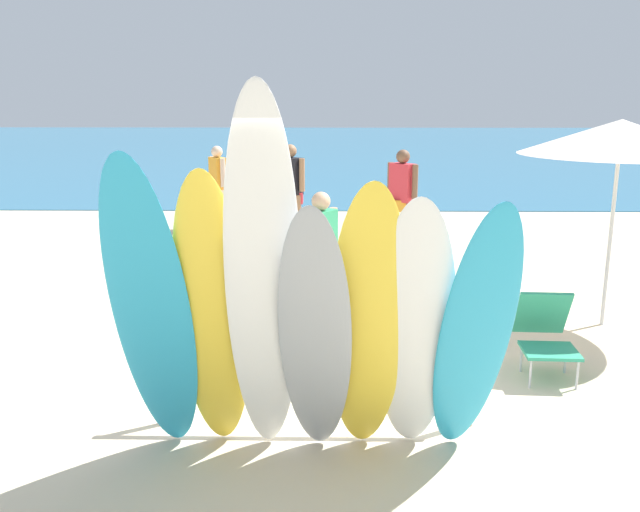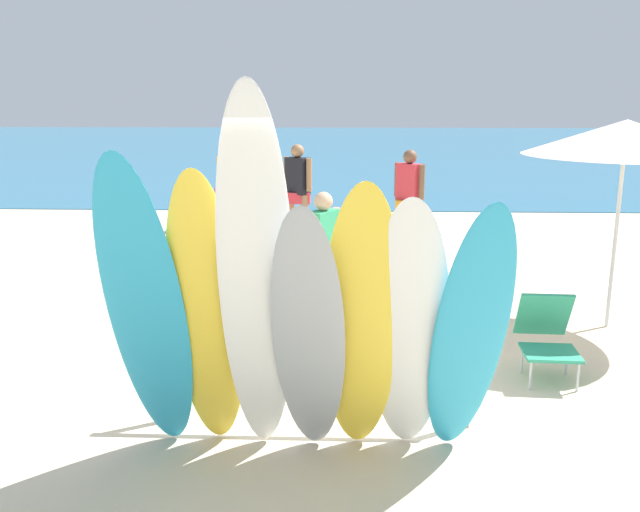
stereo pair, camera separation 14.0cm
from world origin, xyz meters
The scene contains 16 objects.
ground centered at (0.00, 14.00, 0.00)m, with size 60.00×60.00×0.00m, color beige.
ocean_water centered at (0.00, 30.33, 0.01)m, with size 60.00×40.00×0.02m, color teal.
surfboard_rack centered at (0.00, 0.00, 0.52)m, with size 2.57×0.07×0.68m.
surfboard_teal_0 centered at (-1.11, -0.69, 1.16)m, with size 0.55×0.06×2.45m, color #289EC6.
surfboard_yellow_1 centered at (-0.71, -0.63, 1.11)m, with size 0.51×0.08×2.32m, color yellow.
surfboard_white_2 centered at (-0.34, -0.78, 1.37)m, with size 0.50×0.08×2.88m, color white.
surfboard_grey_3 centered at (0.00, -0.72, 1.00)m, with size 0.50×0.07×2.15m, color #999EA3.
surfboard_yellow_4 centered at (0.36, -0.65, 1.07)m, with size 0.55×0.07×2.25m, color yellow.
surfboard_white_5 centered at (0.69, -0.63, 1.02)m, with size 0.55×0.06×2.16m, color white.
surfboard_teal_6 centered at (1.09, -0.69, 1.02)m, with size 0.50×0.06×2.18m, color #289EC6.
beachgoer_strolling centered at (-0.64, 7.25, 1.01)m, with size 0.54×0.45×1.75m.
beachgoer_near_rack centered at (-0.01, 2.47, 0.90)m, with size 0.41×0.50×1.57m.
beachgoer_by_water centered at (1.33, 6.51, 0.99)m, with size 0.48×0.50×1.72m.
beachgoer_midbeach centered at (-2.14, 8.30, 0.95)m, with size 0.43×0.54×1.65m.
beach_chair_red centered at (2.17, 1.10, 0.42)m, with size 0.54×0.76×0.80m.
beach_umbrella centered at (3.29, 2.51, 2.17)m, with size 2.20×2.20×2.37m.
Camera 1 is at (0.10, -5.06, 2.63)m, focal length 37.95 mm.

